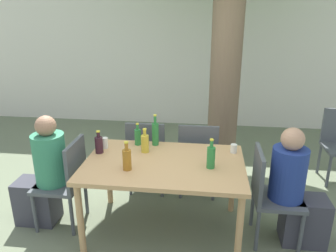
{
  "coord_description": "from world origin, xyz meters",
  "views": [
    {
      "loc": [
        0.38,
        -2.73,
        2.09
      ],
      "look_at": [
        0.0,
        0.3,
        1.01
      ],
      "focal_mm": 35.0,
      "sensor_mm": 36.0,
      "label": 1
    }
  ],
  "objects": [
    {
      "name": "drinking_glass_0",
      "position": [
        -0.64,
        0.25,
        0.81
      ],
      "size": [
        0.06,
        0.06,
        0.11
      ],
      "color": "silver",
      "rests_on": "dining_table_front"
    },
    {
      "name": "patio_chair_2",
      "position": [
        -0.3,
        0.72,
        0.52
      ],
      "size": [
        0.44,
        0.44,
        0.91
      ],
      "rotation": [
        0.0,
        0.0,
        3.14
      ],
      "color": "#474C51",
      "rests_on": "ground_plane"
    },
    {
      "name": "drinking_glass_1",
      "position": [
        0.66,
        0.3,
        0.8
      ],
      "size": [
        0.06,
        0.06,
        0.09
      ],
      "color": "silver",
      "rests_on": "dining_table_front"
    },
    {
      "name": "green_bottle_0",
      "position": [
        -0.33,
        0.38,
        0.85
      ],
      "size": [
        0.07,
        0.07,
        0.24
      ],
      "color": "#287A38",
      "rests_on": "dining_table_front"
    },
    {
      "name": "person_seated_0",
      "position": [
        -1.22,
        -0.0,
        0.51
      ],
      "size": [
        0.56,
        0.31,
        1.16
      ],
      "rotation": [
        0.0,
        0.0,
        -1.57
      ],
      "color": "#383842",
      "rests_on": "ground_plane"
    },
    {
      "name": "oil_cruet_2",
      "position": [
        -0.22,
        0.21,
        0.85
      ],
      "size": [
        0.08,
        0.08,
        0.25
      ],
      "color": "gold",
      "rests_on": "dining_table_front"
    },
    {
      "name": "patio_chair_1",
      "position": [
        0.98,
        0.0,
        0.52
      ],
      "size": [
        0.44,
        0.44,
        0.91
      ],
      "rotation": [
        0.0,
        0.0,
        1.57
      ],
      "color": "#474C51",
      "rests_on": "ground_plane"
    },
    {
      "name": "person_seated_1",
      "position": [
        1.22,
        -0.0,
        0.5
      ],
      "size": [
        0.56,
        0.31,
        1.14
      ],
      "rotation": [
        0.0,
        0.0,
        1.57
      ],
      "color": "#383842",
      "rests_on": "ground_plane"
    },
    {
      "name": "patio_chair_3",
      "position": [
        0.3,
        0.72,
        0.52
      ],
      "size": [
        0.44,
        0.44,
        0.91
      ],
      "rotation": [
        0.0,
        0.0,
        3.14
      ],
      "color": "#474C51",
      "rests_on": "ground_plane"
    },
    {
      "name": "patio_chair_0",
      "position": [
        -0.98,
        0.0,
        0.52
      ],
      "size": [
        0.44,
        0.44,
        0.91
      ],
      "rotation": [
        0.0,
        0.0,
        -1.57
      ],
      "color": "#474C51",
      "rests_on": "ground_plane"
    },
    {
      "name": "green_bottle_3",
      "position": [
        -0.15,
        0.4,
        0.88
      ],
      "size": [
        0.07,
        0.07,
        0.33
      ],
      "color": "#287A38",
      "rests_on": "dining_table_front"
    },
    {
      "name": "cafe_building_wall",
      "position": [
        0.0,
        3.32,
        1.4
      ],
      "size": [
        10.0,
        0.08,
        2.8
      ],
      "color": "silver",
      "rests_on": "ground_plane"
    },
    {
      "name": "amber_bottle_5",
      "position": [
        -0.3,
        -0.19,
        0.86
      ],
      "size": [
        0.08,
        0.08,
        0.27
      ],
      "color": "#9E661E",
      "rests_on": "dining_table_front"
    },
    {
      "name": "green_bottle_1",
      "position": [
        0.43,
        -0.06,
        0.86
      ],
      "size": [
        0.07,
        0.07,
        0.28
      ],
      "color": "#287A38",
      "rests_on": "dining_table_front"
    },
    {
      "name": "dining_table_front",
      "position": [
        0.0,
        0.0,
        0.68
      ],
      "size": [
        1.49,
        0.97,
        0.76
      ],
      "color": "tan",
      "rests_on": "ground_plane"
    },
    {
      "name": "wine_bottle_4",
      "position": [
        -0.66,
        0.13,
        0.84
      ],
      "size": [
        0.08,
        0.08,
        0.23
      ],
      "color": "#331923",
      "rests_on": "dining_table_front"
    },
    {
      "name": "ground_plane",
      "position": [
        0.0,
        0.0,
        0.0
      ],
      "size": [
        30.0,
        30.0,
        0.0
      ],
      "primitive_type": "plane",
      "color": "#667056"
    }
  ]
}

